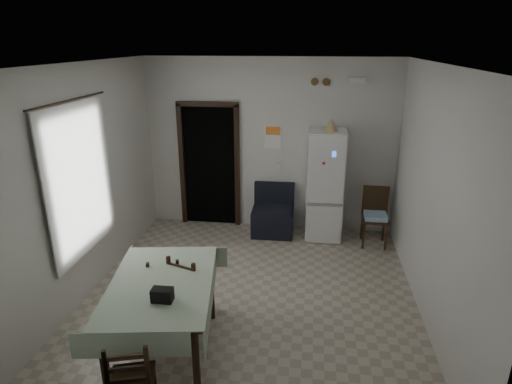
{
  "coord_description": "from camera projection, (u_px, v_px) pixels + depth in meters",
  "views": [
    {
      "loc": [
        0.71,
        -4.76,
        3.14
      ],
      "look_at": [
        0.0,
        0.5,
        1.25
      ],
      "focal_mm": 30.0,
      "sensor_mm": 36.0,
      "label": 1
    }
  ],
  "objects": [
    {
      "name": "window_recess",
      "position": [
        72.0,
        180.0,
        5.15
      ],
      "size": [
        0.1,
        1.2,
        1.6
      ],
      "primitive_type": "cube",
      "color": "silver",
      "rests_on": "ground"
    },
    {
      "name": "black_bag",
      "position": [
        162.0,
        295.0,
        4.01
      ],
      "size": [
        0.2,
        0.12,
        0.13
      ],
      "primitive_type": "cube",
      "rotation": [
        0.0,
        0.0,
        0.01
      ],
      "color": "black",
      "rests_on": "dining_table"
    },
    {
      "name": "calendar",
      "position": [
        273.0,
        137.0,
        7.12
      ],
      "size": [
        0.28,
        0.02,
        0.4
      ],
      "primitive_type": "cube",
      "color": "white",
      "rests_on": "ground"
    },
    {
      "name": "navy_seat",
      "position": [
        273.0,
        210.0,
        7.24
      ],
      "size": [
        0.7,
        0.68,
        0.83
      ],
      "primitive_type": null,
      "rotation": [
        0.0,
        0.0,
        0.02
      ],
      "color": "black",
      "rests_on": "ground"
    },
    {
      "name": "tan_cone",
      "position": [
        331.0,
        125.0,
        6.58
      ],
      "size": [
        0.26,
        0.26,
        0.19
      ],
      "primitive_type": "cone",
      "rotation": [
        0.0,
        0.0,
        -0.14
      ],
      "color": "tan",
      "rests_on": "fridge"
    },
    {
      "name": "doorway",
      "position": [
        213.0,
        163.0,
        7.65
      ],
      "size": [
        1.06,
        0.52,
        2.22
      ],
      "color": "black",
      "rests_on": "ground"
    },
    {
      "name": "fridge",
      "position": [
        325.0,
        185.0,
        6.96
      ],
      "size": [
        0.59,
        0.59,
        1.81
      ],
      "primitive_type": null,
      "rotation": [
        0.0,
        0.0,
        0.01
      ],
      "color": "silver",
      "rests_on": "ground"
    },
    {
      "name": "light_switch",
      "position": [
        278.0,
        167.0,
        7.29
      ],
      "size": [
        0.08,
        0.02,
        0.12
      ],
      "primitive_type": "cube",
      "color": "beige",
      "rests_on": "ground"
    },
    {
      "name": "wall_right",
      "position": [
        434.0,
        198.0,
        4.83
      ],
      "size": [
        0.02,
        4.5,
        2.9
      ],
      "primitive_type": null,
      "color": "silver",
      "rests_on": "ground"
    },
    {
      "name": "wall_left",
      "position": [
        85.0,
        183.0,
        5.37
      ],
      "size": [
        0.02,
        4.5,
        2.9
      ],
      "primitive_type": null,
      "color": "silver",
      "rests_on": "ground"
    },
    {
      "name": "calendar_image",
      "position": [
        273.0,
        131.0,
        7.09
      ],
      "size": [
        0.24,
        0.01,
        0.14
      ],
      "primitive_type": "cube",
      "color": "orange",
      "rests_on": "ground"
    },
    {
      "name": "emergency_light",
      "position": [
        357.0,
        80.0,
        6.62
      ],
      "size": [
        0.25,
        0.07,
        0.09
      ],
      "primitive_type": "cube",
      "color": "white",
      "rests_on": "ground"
    },
    {
      "name": "dining_chair_near_head",
      "position": [
        132.0,
        377.0,
        3.64
      ],
      "size": [
        0.46,
        0.46,
        0.86
      ],
      "primitive_type": null,
      "rotation": [
        0.0,
        0.0,
        3.43
      ],
      "color": "black",
      "rests_on": "ground"
    },
    {
      "name": "ceiling",
      "position": [
        250.0,
        64.0,
        4.61
      ],
      "size": [
        4.2,
        4.5,
        0.02
      ],
      "primitive_type": null,
      "color": "white",
      "rests_on": "ground"
    },
    {
      "name": "curtain_rod",
      "position": [
        69.0,
        100.0,
        4.82
      ],
      "size": [
        0.02,
        1.6,
        0.02
      ],
      "primitive_type": "cylinder",
      "rotation": [
        1.57,
        0.0,
        0.0
      ],
      "color": "black",
      "rests_on": "ground"
    },
    {
      "name": "ground",
      "position": [
        251.0,
        295.0,
        5.59
      ],
      "size": [
        4.5,
        4.5,
        0.0
      ],
      "primitive_type": "plane",
      "color": "#A89C89",
      "rests_on": "ground"
    },
    {
      "name": "wall_back",
      "position": [
        270.0,
        146.0,
        7.2
      ],
      "size": [
        4.2,
        0.02,
        2.9
      ],
      "primitive_type": null,
      "color": "silver",
      "rests_on": "ground"
    },
    {
      "name": "vent_left",
      "position": [
        315.0,
        82.0,
        6.74
      ],
      "size": [
        0.12,
        0.03,
        0.12
      ],
      "primitive_type": "cylinder",
      "rotation": [
        1.57,
        0.0,
        0.0
      ],
      "color": "brown",
      "rests_on": "ground"
    },
    {
      "name": "dining_chair_far_right",
      "position": [
        192.0,
        289.0,
        4.89
      ],
      "size": [
        0.5,
        0.5,
        0.91
      ],
      "primitive_type": null,
      "rotation": [
        0.0,
        0.0,
        2.8
      ],
      "color": "black",
      "rests_on": "ground"
    },
    {
      "name": "dining_table",
      "position": [
        164.0,
        316.0,
        4.48
      ],
      "size": [
        1.27,
        1.71,
        0.82
      ],
      "primitive_type": null,
      "rotation": [
        0.0,
        0.0,
        0.16
      ],
      "color": "#A9BFA3",
      "rests_on": "ground"
    },
    {
      "name": "vent_right",
      "position": [
        326.0,
        82.0,
        6.71
      ],
      "size": [
        0.12,
        0.03,
        0.12
      ],
      "primitive_type": "cylinder",
      "rotation": [
        1.57,
        0.0,
        0.0
      ],
      "color": "brown",
      "rests_on": "ground"
    },
    {
      "name": "curtain",
      "position": [
        80.0,
        180.0,
        5.14
      ],
      "size": [
        0.02,
        1.45,
        1.85
      ],
      "primitive_type": "cube",
      "color": "silver",
      "rests_on": "ground"
    },
    {
      "name": "wall_front",
      "position": [
        203.0,
        295.0,
        3.0
      ],
      "size": [
        4.2,
        0.02,
        2.9
      ],
      "primitive_type": null,
      "color": "silver",
      "rests_on": "ground"
    },
    {
      "name": "corner_chair",
      "position": [
        375.0,
        218.0,
        6.81
      ],
      "size": [
        0.42,
        0.42,
        0.94
      ],
      "primitive_type": null,
      "rotation": [
        0.0,
        0.0,
        -0.02
      ],
      "color": "black",
      "rests_on": "ground"
    },
    {
      "name": "dining_chair_far_left",
      "position": [
        165.0,
        288.0,
        4.95
      ],
      "size": [
        0.47,
        0.47,
        0.87
      ],
      "primitive_type": null,
      "rotation": [
        0.0,
        0.0,
        3.47
      ],
      "color": "black",
      "rests_on": "ground"
    }
  ]
}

